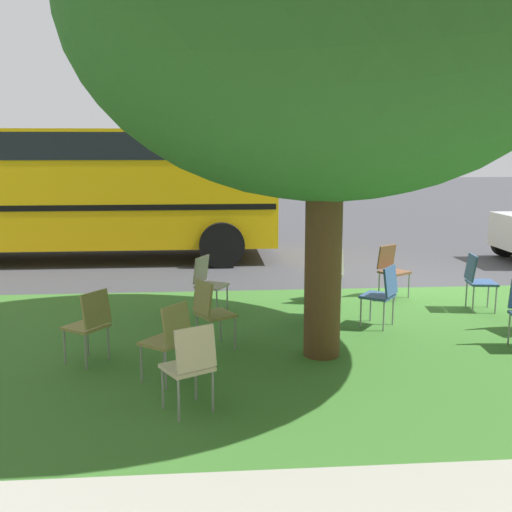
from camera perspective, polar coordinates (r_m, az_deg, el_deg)
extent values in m
plane|color=#424247|center=(11.44, 14.96, -2.68)|extent=(80.00, 80.00, 0.00)
cube|color=#3D752D|center=(8.60, 22.09, -7.35)|extent=(48.00, 6.00, 0.01)
cylinder|color=brown|center=(7.12, 6.44, 0.78)|extent=(0.44, 0.44, 2.66)
ellipsoid|color=#2D6B28|center=(7.20, 6.91, 22.79)|extent=(5.89, 5.89, 4.35)
cube|color=#335184|center=(9.89, 20.71, -2.40)|extent=(0.45, 0.47, 0.04)
cube|color=#335184|center=(9.79, 19.80, -1.03)|extent=(0.14, 0.41, 0.40)
cylinder|color=gray|center=(9.83, 21.89, -3.93)|extent=(0.02, 0.02, 0.42)
cylinder|color=gray|center=(10.16, 21.25, -3.44)|extent=(0.02, 0.02, 0.42)
cylinder|color=gray|center=(9.72, 19.98, -3.95)|extent=(0.02, 0.02, 0.42)
cylinder|color=gray|center=(10.06, 19.40, -3.45)|extent=(0.02, 0.02, 0.42)
cube|color=olive|center=(7.30, -15.91, -6.49)|extent=(0.57, 0.57, 0.04)
cube|color=olive|center=(7.11, -15.00, -4.88)|extent=(0.30, 0.38, 0.40)
cylinder|color=gray|center=(7.60, -15.74, -7.61)|extent=(0.02, 0.02, 0.42)
cylinder|color=gray|center=(7.37, -17.77, -8.28)|extent=(0.02, 0.02, 0.42)
cylinder|color=gray|center=(7.37, -13.88, -8.09)|extent=(0.02, 0.02, 0.42)
cylinder|color=gray|center=(7.13, -15.92, -8.81)|extent=(0.02, 0.02, 0.42)
cube|color=#335184|center=(8.61, 11.51, -3.75)|extent=(0.57, 0.58, 0.04)
cube|color=#335184|center=(8.49, 12.70, -2.33)|extent=(0.31, 0.37, 0.40)
cylinder|color=gray|center=(8.89, 10.86, -4.81)|extent=(0.02, 0.02, 0.42)
cylinder|color=gray|center=(8.56, 9.95, -5.36)|extent=(0.02, 0.02, 0.42)
cylinder|color=gray|center=(8.77, 12.93, -5.09)|extent=(0.02, 0.02, 0.42)
cylinder|color=gray|center=(8.44, 12.08, -5.66)|extent=(0.02, 0.02, 0.42)
cube|color=beige|center=(5.81, -6.59, -10.50)|extent=(0.56, 0.55, 0.04)
cube|color=beige|center=(5.58, -5.77, -8.76)|extent=(0.39, 0.27, 0.40)
cylinder|color=gray|center=(6.11, -5.76, -11.72)|extent=(0.02, 0.02, 0.42)
cylinder|color=gray|center=(5.97, -8.88, -12.36)|extent=(0.02, 0.02, 0.42)
cylinder|color=gray|center=(5.84, -4.14, -12.78)|extent=(0.02, 0.02, 0.42)
cylinder|color=gray|center=(5.68, -7.38, -13.51)|extent=(0.02, 0.02, 0.42)
cube|color=olive|center=(7.53, -3.86, -5.59)|extent=(0.55, 0.56, 0.04)
cube|color=olive|center=(7.39, -5.10, -4.00)|extent=(0.27, 0.39, 0.40)
cylinder|color=gray|center=(7.53, -2.02, -7.39)|extent=(0.02, 0.02, 0.42)
cylinder|color=gray|center=(7.83, -3.41, -6.71)|extent=(0.02, 0.02, 0.42)
cylinder|color=gray|center=(7.37, -4.29, -7.81)|extent=(0.02, 0.02, 0.42)
cylinder|color=gray|center=(7.67, -5.62, -7.10)|extent=(0.02, 0.02, 0.42)
cube|color=#ADA393|center=(9.91, 6.71, -1.77)|extent=(0.54, 0.53, 0.04)
cube|color=#ADA393|center=(9.72, 7.33, -0.58)|extent=(0.40, 0.24, 0.40)
cylinder|color=gray|center=(10.20, 6.98, -2.75)|extent=(0.02, 0.02, 0.42)
cylinder|color=gray|center=(10.00, 5.28, -2.97)|extent=(0.02, 0.02, 0.42)
cylinder|color=gray|center=(9.93, 8.09, -3.13)|extent=(0.02, 0.02, 0.42)
cylinder|color=gray|center=(9.73, 6.37, -3.37)|extent=(0.02, 0.02, 0.42)
cube|color=#ADA393|center=(9.08, -4.23, -2.84)|extent=(0.55, 0.56, 0.04)
cube|color=#ADA393|center=(9.11, -5.25, -1.26)|extent=(0.26, 0.39, 0.40)
cylinder|color=gray|center=(8.91, -3.76, -4.61)|extent=(0.02, 0.02, 0.42)
cylinder|color=gray|center=(9.22, -2.75, -4.09)|extent=(0.02, 0.02, 0.42)
cylinder|color=gray|center=(9.06, -5.69, -4.39)|extent=(0.02, 0.02, 0.42)
cylinder|color=gray|center=(9.37, -4.63, -3.88)|extent=(0.02, 0.02, 0.42)
cylinder|color=gray|center=(8.34, 22.97, -6.46)|extent=(0.02, 0.02, 0.42)
cube|color=brown|center=(10.30, 13.06, -1.51)|extent=(0.57, 0.57, 0.04)
cube|color=brown|center=(10.36, 12.33, -0.06)|extent=(0.38, 0.29, 0.40)
cylinder|color=gray|center=(10.11, 13.12, -3.07)|extent=(0.02, 0.02, 0.42)
cylinder|color=gray|center=(10.38, 14.36, -2.76)|extent=(0.02, 0.02, 0.42)
cylinder|color=gray|center=(10.31, 11.64, -2.74)|extent=(0.02, 0.02, 0.42)
cylinder|color=gray|center=(10.59, 12.90, -2.45)|extent=(0.02, 0.02, 0.42)
cube|color=olive|center=(6.56, -8.75, -8.10)|extent=(0.57, 0.58, 0.04)
cube|color=olive|center=(6.38, -7.59, -6.35)|extent=(0.31, 0.37, 0.40)
cylinder|color=gray|center=(6.87, -8.78, -9.27)|extent=(0.02, 0.02, 0.42)
cylinder|color=gray|center=(6.62, -10.86, -10.09)|extent=(0.02, 0.02, 0.42)
cylinder|color=gray|center=(6.66, -6.55, -9.85)|extent=(0.02, 0.02, 0.42)
cylinder|color=gray|center=(6.41, -8.61, -10.74)|extent=(0.02, 0.02, 0.42)
cube|color=#335184|center=(8.87, 6.46, -3.20)|extent=(0.55, 0.54, 0.04)
cube|color=#335184|center=(8.64, 6.20, -1.91)|extent=(0.40, 0.25, 0.40)
cylinder|color=gray|center=(9.04, 7.81, -4.46)|extent=(0.02, 0.02, 0.42)
cylinder|color=gray|center=(9.13, 5.60, -4.27)|extent=(0.02, 0.02, 0.42)
cylinder|color=gray|center=(8.72, 7.31, -4.99)|extent=(0.02, 0.02, 0.42)
cylinder|color=gray|center=(8.81, 5.02, -4.80)|extent=(0.02, 0.02, 0.42)
cylinder|color=black|center=(15.07, 22.61, 1.10)|extent=(0.60, 0.18, 0.60)
cube|color=yellow|center=(14.22, -19.87, 6.17)|extent=(10.40, 2.44, 2.50)
cube|color=black|center=(14.25, -19.79, 4.77)|extent=(10.30, 2.46, 0.12)
cube|color=black|center=(14.19, -20.10, 9.80)|extent=(10.30, 2.46, 0.56)
cylinder|color=black|center=(12.60, -3.27, 1.05)|extent=(0.96, 0.28, 0.96)
cylinder|color=black|center=(15.09, -3.50, 2.58)|extent=(0.96, 0.28, 0.96)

